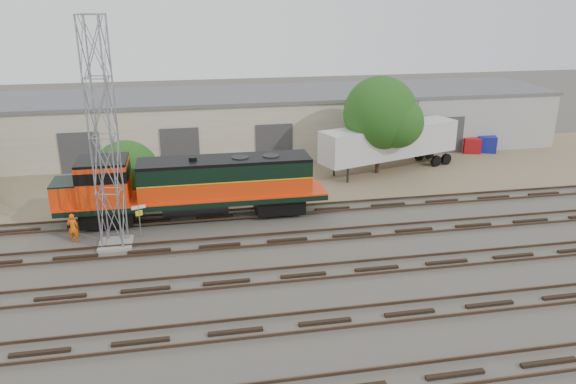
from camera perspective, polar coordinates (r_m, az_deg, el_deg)
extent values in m
plane|color=#47423A|center=(32.16, 0.42, -6.10)|extent=(140.00, 140.00, 0.00)
cube|color=#726047|center=(45.96, -3.24, 1.87)|extent=(80.00, 16.00, 0.02)
cube|color=#4C3828|center=(22.70, 6.27, -17.70)|extent=(80.00, 0.08, 0.14)
cube|color=black|center=(25.73, 3.78, -13.04)|extent=(80.00, 2.40, 0.14)
cube|color=#4C3828|center=(25.05, 4.23, -13.67)|extent=(80.00, 0.08, 0.14)
cube|color=#4C3828|center=(26.27, 3.37, -11.93)|extent=(80.00, 0.08, 0.14)
cube|color=black|center=(29.51, 1.58, -8.44)|extent=(80.00, 2.40, 0.14)
cube|color=#4C3828|center=(28.80, 1.90, -8.88)|extent=(80.00, 0.08, 0.14)
cube|color=#4C3828|center=(30.10, 1.27, -7.55)|extent=(80.00, 0.08, 0.14)
cube|color=black|center=(33.47, -0.08, -4.90)|extent=(80.00, 2.40, 0.14)
cube|color=#4C3828|center=(32.74, 0.17, -5.21)|extent=(80.00, 0.08, 0.14)
cube|color=#4C3828|center=(34.08, -0.32, -4.18)|extent=(80.00, 0.08, 0.14)
cube|color=black|center=(37.55, -1.37, -2.12)|extent=(80.00, 2.40, 0.14)
cube|color=#4C3828|center=(36.81, -1.18, -2.34)|extent=(80.00, 0.08, 0.14)
cube|color=#4C3828|center=(38.19, -1.56, -1.51)|extent=(80.00, 0.08, 0.14)
cube|color=beige|center=(53.00, -4.48, 7.01)|extent=(58.00, 10.00, 5.00)
cube|color=#59595B|center=(52.49, -4.56, 9.84)|extent=(58.40, 10.40, 0.30)
cube|color=#999993|center=(55.23, 19.64, 6.45)|extent=(14.00, 0.10, 5.00)
cube|color=#333335|center=(48.67, -20.37, 3.74)|extent=(3.20, 0.12, 3.40)
cube|color=#333335|center=(47.96, -10.90, 4.40)|extent=(3.20, 0.12, 3.40)
cube|color=#333335|center=(48.57, -1.41, 4.94)|extent=(3.20, 0.12, 3.40)
cube|color=#333335|center=(50.47, 7.62, 5.33)|extent=(3.20, 0.12, 3.40)
cube|color=#333335|center=(53.50, 15.83, 5.57)|extent=(3.20, 0.12, 3.40)
cube|color=black|center=(37.19, -17.83, -2.14)|extent=(3.19, 2.39, 1.00)
cube|color=black|center=(37.34, -0.94, -1.08)|extent=(3.19, 2.39, 1.00)
cube|color=black|center=(36.62, -9.42, -0.64)|extent=(16.94, 2.99, 0.35)
cylinder|color=black|center=(36.84, -9.37, -1.55)|extent=(4.18, 1.10, 1.10)
cube|color=red|center=(36.45, -6.36, 0.69)|extent=(10.96, 2.59, 1.20)
cube|color=black|center=(36.12, -6.43, 2.34)|extent=(10.96, 2.59, 1.00)
cube|color=black|center=(35.95, -6.46, 3.25)|extent=(10.96, 2.59, 0.20)
cube|color=red|center=(36.49, -18.17, 0.99)|extent=(2.99, 2.99, 2.59)
cube|color=black|center=(36.10, -18.40, 3.06)|extent=(2.99, 2.99, 0.16)
cube|color=red|center=(37.05, -21.58, -0.12)|extent=(1.59, 2.39, 1.39)
cube|color=gray|center=(34.40, -17.09, -5.07)|extent=(1.91, 1.91, 0.20)
cylinder|color=gray|center=(33.00, -19.11, 5.58)|extent=(0.10, 0.10, 12.72)
cylinder|color=gray|center=(32.85, -17.09, 5.73)|extent=(0.10, 0.10, 12.72)
cylinder|color=gray|center=(31.88, -19.37, 5.09)|extent=(0.10, 0.10, 12.72)
cylinder|color=gray|center=(31.72, -17.28, 5.25)|extent=(0.10, 0.10, 12.72)
cylinder|color=gray|center=(34.80, -14.83, -2.88)|extent=(0.07, 0.07, 2.07)
cube|color=white|center=(34.48, -14.95, -1.50)|extent=(0.81, 0.32, 0.21)
cube|color=yellow|center=(34.61, -14.90, -2.09)|extent=(0.41, 0.18, 0.33)
imported|color=#EB5C0D|center=(35.37, -21.00, -3.43)|extent=(0.69, 0.49, 1.80)
cube|color=silver|center=(46.81, 10.31, 5.13)|extent=(12.57, 6.28, 2.58)
cube|color=black|center=(50.50, 14.47, 3.45)|extent=(2.93, 2.99, 0.96)
cube|color=black|center=(43.79, 6.09, 1.73)|extent=(0.14, 0.14, 1.24)
cube|color=black|center=(45.29, 4.70, 2.38)|extent=(0.14, 0.14, 1.24)
cube|color=navy|center=(55.40, 19.52, 4.63)|extent=(2.02, 1.96, 1.50)
cube|color=maroon|center=(54.66, 18.14, 4.54)|extent=(1.84, 1.77, 1.40)
cylinder|color=#382619|center=(41.41, -15.86, -0.58)|extent=(0.32, 0.32, 0.42)
sphere|color=#164D18|center=(40.84, -16.10, 1.84)|extent=(4.63, 4.63, 4.63)
sphere|color=#164D18|center=(40.24, -14.80, 1.00)|extent=(3.24, 3.24, 3.24)
cylinder|color=#382619|center=(46.27, 9.11, 3.65)|extent=(0.34, 0.34, 2.92)
sphere|color=#164D18|center=(45.45, 9.35, 7.91)|extent=(5.85, 5.85, 5.85)
sphere|color=#164D18|center=(45.18, 11.09, 6.98)|extent=(4.09, 4.09, 4.09)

